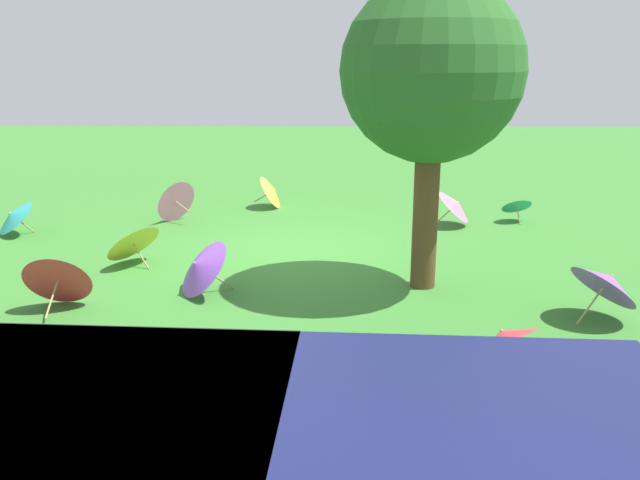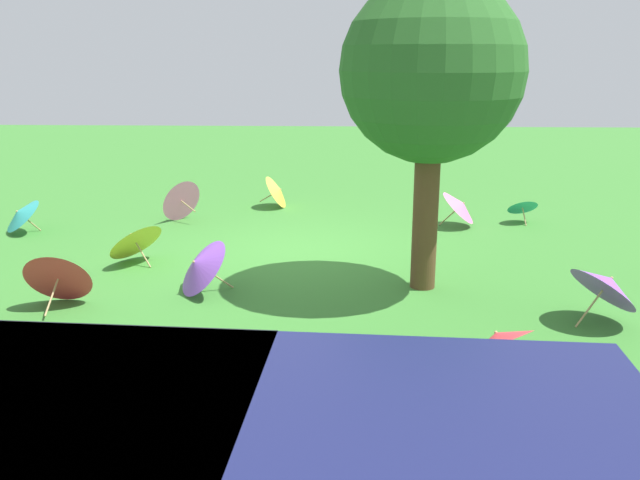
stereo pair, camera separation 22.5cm
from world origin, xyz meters
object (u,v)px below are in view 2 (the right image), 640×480
Objects in this scene: shade_tree at (432,73)px; parasol_red_3 at (60,274)px; parasol_teal_0 at (20,214)px; parasol_purple_2 at (607,284)px; parasol_red_1 at (499,338)px; parasol_teal_3 at (522,206)px; parasol_pink_0 at (180,199)px; parasol_yellow_0 at (134,239)px; parasol_yellow_1 at (278,191)px; parasol_pink_2 at (461,206)px; parasol_purple_0 at (199,265)px.

parasol_red_3 is at bearing 10.25° from shade_tree.
parasol_teal_0 is 9.72m from parasol_purple_2.
parasol_red_1 is at bearing 101.05° from shade_tree.
parasol_red_3 reaches higher than parasol_teal_3.
parasol_pink_0 is 0.81× the size of parasol_yellow_0.
parasol_pink_0 is at bearing -37.32° from parasol_purple_2.
parasol_purple_2 reaches higher than parasol_yellow_0.
parasol_red_3 is at bearing 33.13° from parasol_teal_3.
parasol_teal_3 is at bearing -93.08° from parasol_purple_2.
parasol_purple_2 is (-2.03, 1.19, -2.39)m from shade_tree.
parasol_red_1 is at bearing 112.14° from parasol_yellow_1.
shade_tree is 7.80m from parasol_teal_0.
parasol_purple_2 is at bearing 149.54° from shade_tree.
parasol_yellow_0 reaches higher than parasol_teal_3.
parasol_red_3 is at bearing 68.84° from parasol_yellow_1.
parasol_pink_2 is 7.17m from parasol_red_3.
parasol_teal_0 is 4.06m from parasol_red_3.
parasol_teal_0 is at bearing -32.60° from parasol_yellow_0.
parasol_purple_0 is at bearing 7.64° from shade_tree.
parasol_red_1 is at bearing 144.94° from parasol_yellow_0.
parasol_pink_0 is at bearing 0.85° from parasol_teal_3.
parasol_purple_2 is at bearing 142.68° from parasol_pink_0.
parasol_yellow_0 is at bearing -35.06° from parasol_red_1.
parasol_pink_2 is at bearing 157.20° from parasol_yellow_1.
parasol_purple_2 is (-8.96, 3.75, 0.13)m from parasol_teal_0.
shade_tree reaches higher than parasol_teal_0.
parasol_pink_0 is at bearing -90.66° from parasol_yellow_0.
shade_tree reaches higher than parasol_red_3.
parasol_red_3 is at bearing -17.34° from parasol_red_1.
parasol_purple_0 is (3.03, 0.41, -2.48)m from shade_tree.
parasol_pink_2 is 1.05× the size of parasol_red_3.
parasol_purple_0 is at bearing -165.20° from parasol_red_3.
parasol_pink_0 is 1.15× the size of parasol_yellow_1.
shade_tree is 6.04m from parasol_yellow_1.
parasol_purple_0 is 1.84m from parasol_yellow_0.
parasol_purple_2 is (-1.55, -1.29, 0.14)m from parasol_red_1.
parasol_pink_0 reaches higher than parasol_purple_2.
parasol_purple_2 is at bearing 126.79° from parasol_yellow_1.
parasol_pink_2 is at bearing -143.90° from parasol_red_3.
shade_tree is 3.74× the size of parasol_purple_0.
parasol_purple_2 reaches higher than parasol_teal_3.
parasol_yellow_0 is at bearing 89.34° from parasol_pink_0.
parasol_purple_0 is 4.08m from parasol_red_1.
parasol_yellow_1 is 4.94m from parasol_teal_3.
parasol_red_3 reaches higher than parasol_pink_2.
parasol_red_1 is 0.85× the size of parasol_yellow_0.
parasol_yellow_0 is 1.22× the size of parasol_pink_2.
parasol_teal_3 is (-4.80, 1.15, -0.02)m from parasol_yellow_1.
parasol_teal_3 is at bearing 166.58° from parasol_yellow_1.
parasol_purple_0 reaches higher than parasol_pink_2.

